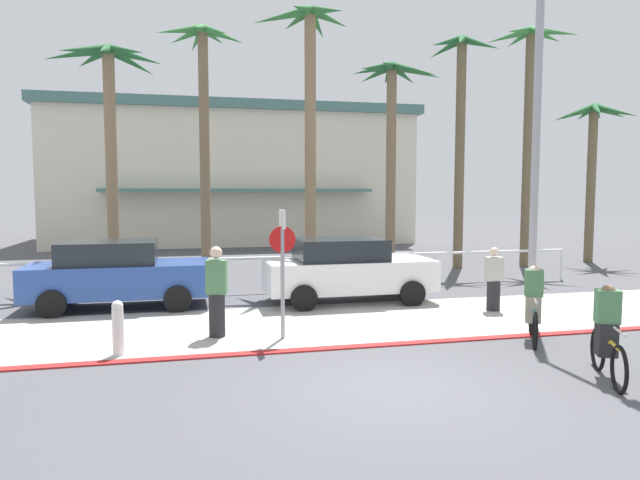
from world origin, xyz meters
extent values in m
plane|color=#4C4C51|center=(0.00, 10.00, 0.00)|extent=(80.00, 80.00, 0.00)
cube|color=#ADAAA0|center=(0.00, 4.20, 0.01)|extent=(44.00, 4.00, 0.02)
cube|color=maroon|center=(0.00, 2.20, 0.01)|extent=(44.00, 0.24, 0.03)
cube|color=beige|center=(-0.28, 27.48, 3.60)|extent=(19.68, 10.96, 7.20)
cube|color=#47706B|center=(-0.28, 27.48, 7.45)|extent=(20.28, 11.56, 0.50)
cube|color=#47706B|center=(-0.28, 21.50, 3.00)|extent=(13.78, 1.20, 0.16)
cylinder|color=white|center=(0.00, 8.50, 1.00)|extent=(18.16, 0.08, 0.08)
cylinder|color=white|center=(-6.81, 8.50, 0.50)|extent=(0.08, 0.08, 1.00)
cylinder|color=white|center=(-4.54, 8.50, 0.50)|extent=(0.08, 0.08, 1.00)
cylinder|color=white|center=(-2.27, 8.50, 0.50)|extent=(0.08, 0.08, 1.00)
cylinder|color=white|center=(0.00, 8.50, 0.50)|extent=(0.08, 0.08, 1.00)
cylinder|color=white|center=(2.27, 8.50, 0.50)|extent=(0.08, 0.08, 1.00)
cylinder|color=white|center=(4.54, 8.50, 0.50)|extent=(0.08, 0.08, 1.00)
cylinder|color=white|center=(6.81, 8.50, 0.50)|extent=(0.08, 0.08, 1.00)
cylinder|color=white|center=(9.08, 8.50, 0.50)|extent=(0.08, 0.08, 1.00)
cylinder|color=gray|center=(-1.15, 3.10, 1.10)|extent=(0.08, 0.08, 2.20)
cube|color=white|center=(-1.15, 3.10, 2.38)|extent=(0.04, 0.56, 0.36)
cylinder|color=red|center=(-1.15, 3.10, 1.98)|extent=(0.52, 0.03, 0.52)
cylinder|color=white|center=(-4.19, 2.62, 0.42)|extent=(0.20, 0.20, 0.85)
sphere|color=white|center=(-4.19, 2.62, 0.90)|extent=(0.20, 0.20, 0.20)
cylinder|color=#9EA0A5|center=(4.77, 3.71, 3.75)|extent=(0.18, 0.18, 7.50)
cylinder|color=#846B4C|center=(-5.24, 11.09, 3.65)|extent=(0.36, 0.36, 7.29)
cone|color=#235B2D|center=(-4.43, 11.09, 7.10)|extent=(1.70, 0.32, 0.69)
cone|color=#235B2D|center=(-4.60, 11.74, 7.05)|extent=(1.57, 1.57, 0.79)
cone|color=#235B2D|center=(-5.24, 11.69, 7.14)|extent=(0.32, 1.28, 0.61)
cone|color=#235B2D|center=(-5.76, 11.61, 7.11)|extent=(1.32, 1.32, 0.68)
cone|color=#235B2D|center=(-6.17, 11.09, 7.09)|extent=(1.93, 0.32, 0.72)
cone|color=#235B2D|center=(-5.84, 10.49, 7.10)|extent=(1.49, 1.49, 0.70)
cone|color=#235B2D|center=(-5.24, 10.20, 7.06)|extent=(0.32, 1.87, 0.78)
cone|color=#235B2D|center=(-4.68, 10.54, 7.14)|extent=(1.38, 1.38, 0.61)
cylinder|color=#756047|center=(-2.31, 13.21, 4.34)|extent=(0.36, 0.36, 8.68)
cone|color=#387F3D|center=(-1.58, 13.21, 8.46)|extent=(1.54, 0.32, 0.73)
cone|color=#387F3D|center=(-1.92, 13.70, 8.55)|extent=(1.07, 1.22, 0.57)
cone|color=#387F3D|center=(-2.49, 14.01, 8.46)|extent=(0.69, 1.75, 0.74)
cone|color=#387F3D|center=(-2.87, 13.48, 8.45)|extent=(1.37, 0.88, 0.76)
cone|color=#387F3D|center=(-3.09, 12.83, 8.46)|extent=(1.77, 1.07, 0.75)
cone|color=#387F3D|center=(-2.45, 12.59, 8.52)|extent=(0.61, 1.39, 0.62)
cone|color=#387F3D|center=(-1.91, 12.72, 8.48)|extent=(1.09, 1.26, 0.69)
cylinder|color=#846B4C|center=(0.92, 10.09, 4.29)|extent=(0.36, 0.36, 8.59)
cone|color=#2D6B33|center=(1.53, 10.09, 8.37)|extent=(1.32, 0.32, 0.74)
cone|color=#2D6B33|center=(1.29, 10.73, 8.34)|extent=(1.07, 1.53, 0.79)
cone|color=#2D6B33|center=(0.61, 10.63, 8.42)|extent=(0.94, 1.31, 0.64)
cone|color=#2D6B33|center=(0.02, 10.09, 8.33)|extent=(1.89, 0.32, 0.82)
cone|color=#2D6B33|center=(0.51, 9.39, 8.40)|extent=(1.13, 1.64, 0.68)
cone|color=#2D6B33|center=(1.28, 9.47, 8.42)|extent=(1.04, 1.48, 0.65)
cylinder|color=#756047|center=(4.28, 11.79, 3.71)|extent=(0.36, 0.36, 7.41)
cone|color=#235B2D|center=(5.23, 11.79, 7.24)|extent=(1.95, 0.32, 0.66)
cone|color=#235B2D|center=(4.93, 12.34, 7.22)|extent=(1.56, 1.38, 0.69)
cone|color=#235B2D|center=(4.42, 12.55, 7.24)|extent=(0.59, 1.64, 0.66)
cone|color=#235B2D|center=(3.91, 12.43, 7.23)|extent=(1.06, 1.51, 0.68)
cone|color=#235B2D|center=(3.63, 12.03, 7.29)|extent=(1.47, 0.80, 0.57)
cone|color=#235B2D|center=(3.61, 11.55, 7.27)|extent=(1.51, 0.81, 0.59)
cone|color=#235B2D|center=(3.82, 10.99, 7.27)|extent=(1.23, 1.82, 0.60)
cone|color=#235B2D|center=(4.41, 11.08, 7.22)|extent=(0.58, 1.57, 0.70)
cone|color=#235B2D|center=(4.89, 11.28, 7.18)|extent=(1.50, 1.33, 0.77)
cylinder|color=brown|center=(7.13, 12.05, 4.29)|extent=(0.36, 0.36, 8.58)
cone|color=#235B2D|center=(7.90, 12.05, 8.45)|extent=(1.59, 0.32, 0.58)
cone|color=#235B2D|center=(7.49, 12.68, 8.45)|extent=(1.03, 1.47, 0.58)
cone|color=#235B2D|center=(6.77, 12.67, 8.36)|extent=(1.04, 1.49, 0.75)
cone|color=#235B2D|center=(6.53, 12.05, 8.43)|extent=(1.28, 0.32, 0.61)
cone|color=#235B2D|center=(6.76, 11.41, 8.34)|extent=(1.07, 1.53, 0.79)
cone|color=#235B2D|center=(7.45, 11.50, 8.32)|extent=(0.98, 1.38, 0.82)
cylinder|color=brown|center=(9.91, 11.90, 4.52)|extent=(0.36, 0.36, 9.04)
cone|color=#387F3D|center=(10.54, 11.90, 8.86)|extent=(1.36, 0.32, 0.67)
cone|color=#387F3D|center=(10.44, 12.56, 8.76)|extent=(1.37, 1.60, 0.85)
cone|color=#387F3D|center=(9.77, 12.50, 8.86)|extent=(0.61, 1.36, 0.66)
cone|color=#387F3D|center=(9.18, 12.25, 8.85)|extent=(1.66, 1.02, 0.69)
cone|color=#387F3D|center=(9.21, 11.56, 8.88)|extent=(1.59, 0.99, 0.63)
cone|color=#387F3D|center=(9.72, 11.08, 8.79)|extent=(0.70, 1.79, 0.80)
cone|color=#387F3D|center=(10.44, 11.23, 8.81)|extent=(1.37, 1.60, 0.76)
cylinder|color=brown|center=(13.21, 12.40, 3.18)|extent=(0.36, 0.36, 6.35)
cone|color=#235B2D|center=(13.97, 12.40, 6.16)|extent=(1.59, 0.32, 0.69)
cone|color=#235B2D|center=(13.72, 12.83, 6.17)|extent=(1.29, 1.16, 0.67)
cone|color=#235B2D|center=(13.32, 13.04, 6.18)|extent=(0.56, 1.42, 0.66)
cone|color=#235B2D|center=(12.79, 13.12, 6.15)|extent=(1.14, 1.66, 0.72)
cone|color=#235B2D|center=(12.64, 12.61, 6.12)|extent=(1.36, 0.76, 0.77)
cone|color=#235B2D|center=(12.42, 12.11, 6.13)|extent=(1.77, 0.91, 0.76)
cone|color=#235B2D|center=(12.80, 11.69, 6.10)|extent=(1.15, 1.67, 0.82)
cone|color=#235B2D|center=(13.34, 11.65, 6.12)|extent=(0.60, 1.65, 0.76)
cone|color=#235B2D|center=(13.81, 11.90, 6.12)|extent=(1.48, 1.31, 0.77)
cube|color=#284793|center=(-4.63, 7.04, 0.73)|extent=(4.40, 1.80, 0.80)
cube|color=#1E2328|center=(-4.88, 7.04, 1.41)|extent=(2.29, 1.58, 0.56)
cylinder|color=black|center=(-3.22, 7.94, 0.33)|extent=(0.66, 0.22, 0.66)
cylinder|color=black|center=(-3.22, 6.14, 0.33)|extent=(0.66, 0.22, 0.66)
cylinder|color=black|center=(-6.04, 7.94, 0.33)|extent=(0.66, 0.22, 0.66)
cylinder|color=black|center=(-6.04, 6.14, 0.33)|extent=(0.66, 0.22, 0.66)
cube|color=white|center=(1.18, 6.45, 0.73)|extent=(4.40, 1.80, 0.80)
cube|color=#1E2328|center=(0.93, 6.45, 1.41)|extent=(2.29, 1.58, 0.56)
cylinder|color=black|center=(2.58, 7.35, 0.33)|extent=(0.66, 0.22, 0.66)
cylinder|color=black|center=(2.58, 5.55, 0.33)|extent=(0.66, 0.22, 0.66)
cylinder|color=black|center=(-0.23, 7.35, 0.33)|extent=(0.66, 0.22, 0.66)
cylinder|color=black|center=(-0.23, 5.55, 0.33)|extent=(0.66, 0.22, 0.66)
torus|color=black|center=(3.13, -0.94, 0.33)|extent=(0.35, 0.68, 0.72)
torus|color=black|center=(3.58, 0.06, 0.33)|extent=(0.35, 0.68, 0.72)
cylinder|color=gold|center=(3.44, -0.25, 0.48)|extent=(0.33, 0.65, 0.35)
cylinder|color=gold|center=(3.23, -0.73, 0.62)|extent=(0.20, 0.37, 0.07)
cylinder|color=gold|center=(3.41, -0.34, 0.55)|extent=(0.05, 0.05, 0.44)
cylinder|color=silver|center=(3.15, -0.90, 0.88)|extent=(0.24, 0.47, 0.04)
cube|color=#232326|center=(3.41, -0.34, 0.61)|extent=(0.39, 0.41, 0.52)
cube|color=#4C7F51|center=(3.41, -0.34, 1.13)|extent=(0.42, 0.38, 0.52)
sphere|color=brown|center=(3.41, -0.34, 1.36)|extent=(0.22, 0.22, 0.22)
torus|color=black|center=(3.31, 1.38, 0.33)|extent=(0.41, 0.65, 0.72)
torus|color=black|center=(3.86, 2.33, 0.33)|extent=(0.41, 0.65, 0.72)
cylinder|color=#197F7A|center=(3.70, 2.04, 0.48)|extent=(0.39, 0.62, 0.35)
cylinder|color=#197F7A|center=(3.43, 1.59, 0.62)|extent=(0.24, 0.36, 0.07)
cylinder|color=#197F7A|center=(3.65, 1.96, 0.55)|extent=(0.05, 0.05, 0.44)
cylinder|color=silver|center=(3.34, 1.42, 0.88)|extent=(0.28, 0.45, 0.04)
cube|color=gray|center=(3.65, 1.96, 0.61)|extent=(0.40, 0.42, 0.52)
cube|color=#4C7F51|center=(3.65, 1.96, 1.13)|extent=(0.42, 0.40, 0.52)
sphere|color=beige|center=(3.65, 1.96, 1.36)|extent=(0.22, 0.22, 0.22)
cylinder|color=#232326|center=(-2.41, 3.54, 0.44)|extent=(0.38, 0.38, 0.88)
cube|color=#4C7F51|center=(-2.41, 3.54, 1.22)|extent=(0.45, 0.34, 0.68)
sphere|color=beige|center=(-2.41, 3.54, 1.71)|extent=(0.24, 0.24, 0.24)
cylinder|color=#232326|center=(4.29, 4.55, 0.38)|extent=(0.37, 0.37, 0.75)
cube|color=#B7B2A8|center=(4.29, 4.55, 1.04)|extent=(0.44, 0.33, 0.58)
sphere|color=beige|center=(4.29, 4.55, 1.47)|extent=(0.21, 0.21, 0.21)
camera|label=1|loc=(-2.95, -7.79, 2.91)|focal=31.81mm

